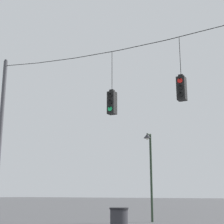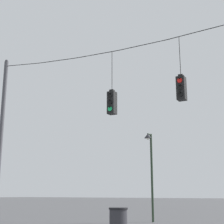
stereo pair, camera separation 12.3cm
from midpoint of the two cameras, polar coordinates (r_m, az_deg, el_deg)
name	(u,v)px [view 1 (the left image)]	position (r m, az deg, el deg)	size (l,w,h in m)	color
utility_pole_left	(0,137)	(18.84, -18.29, -3.99)	(0.22, 0.22, 8.65)	#4C4C51
span_wire	(141,42)	(15.34, 4.67, 11.57)	(16.16, 0.03, 0.56)	black
traffic_light_over_intersection	(112,102)	(15.05, -0.25, 1.61)	(0.34, 0.46, 2.93)	black
traffic_light_near_right_pole	(182,88)	(13.94, 11.23, 3.93)	(0.34, 0.46, 2.72)	black
street_lamp	(150,160)	(18.85, 6.08, -8.00)	(0.40, 0.69, 4.68)	#233323
trash_bin	(119,223)	(11.82, 0.87, -18.01)	(0.63, 0.63, 1.00)	#2D2D33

